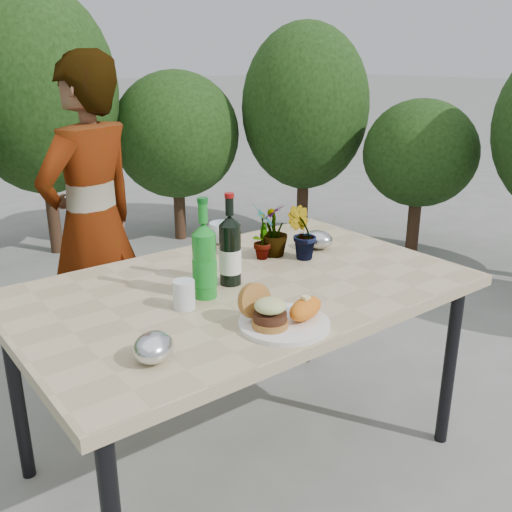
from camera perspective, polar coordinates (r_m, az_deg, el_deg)
ground at (r=2.44m, az=-1.22°, el=-19.38°), size 80.00×80.00×0.00m
patio_table at (r=2.08m, az=-1.35°, el=-4.30°), size 1.60×1.00×0.75m
shrub_hedge at (r=3.41m, az=-20.11°, el=10.87°), size 6.73×4.98×2.06m
dinner_plate at (r=1.75m, az=2.82°, el=-6.77°), size 0.28×0.28×0.01m
burger_stack at (r=1.71m, az=1.02°, el=-5.45°), size 0.11×0.16×0.11m
sweet_potato at (r=1.76m, az=4.96°, el=-5.25°), size 0.17×0.12×0.06m
grilled_veg at (r=1.81m, az=1.35°, el=-5.03°), size 0.08×0.05×0.03m
wine_bottle at (r=2.02m, az=-2.60°, el=0.47°), size 0.08×0.08×0.33m
sparkling_water at (r=1.92m, az=-5.18°, el=-0.56°), size 0.08×0.08×0.35m
plastic_cup at (r=1.86m, az=-7.21°, el=-3.84°), size 0.07×0.07×0.09m
seedling_left at (r=2.27m, az=0.66°, el=2.43°), size 0.14×0.14×0.23m
seedling_mid at (r=2.29m, az=4.61°, el=2.28°), size 0.15×0.15×0.21m
seedling_right at (r=2.32m, az=1.78°, el=2.60°), size 0.17×0.17×0.21m
blue_bowl at (r=2.49m, az=-3.46°, el=2.31°), size 0.12×0.12×0.09m
foil_packet_left at (r=1.57m, az=-10.22°, el=-8.96°), size 0.17×0.17×0.08m
foil_packet_right at (r=2.44m, az=6.17°, el=1.63°), size 0.16×0.17×0.08m
person at (r=2.78m, az=-16.00°, el=3.00°), size 0.67×0.56×1.56m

